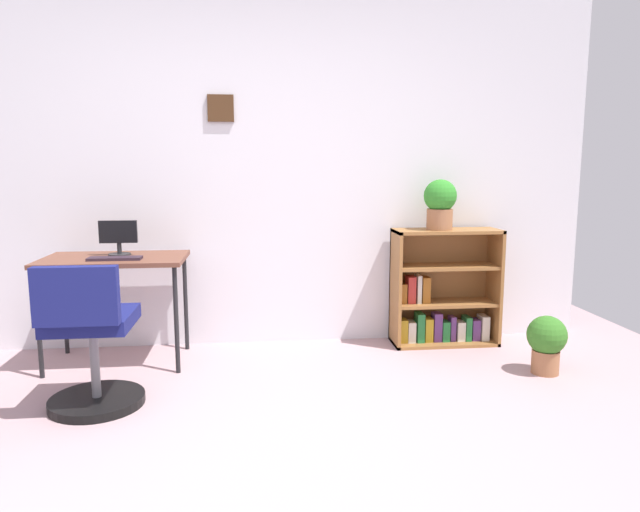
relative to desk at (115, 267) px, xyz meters
The scene contains 9 objects.
ground_plane 2.05m from the desk, 63.42° to the right, with size 6.24×6.24×0.00m, color #AF8E93.
wall_back 1.14m from the desk, 25.40° to the left, with size 5.20×0.12×2.57m.
desk is the anchor object (origin of this frame).
monitor 0.20m from the desk, 74.22° to the left, with size 0.25×0.15×0.24m.
keyboard 0.15m from the desk, 74.98° to the right, with size 0.34×0.11×0.02m, color #2E1F2B.
office_chair 0.84m from the desk, 87.07° to the right, with size 0.52×0.55×0.84m.
bookshelf_low 2.36m from the desk, ahead, with size 0.79×0.30×0.87m.
potted_plant_on_shelf 2.32m from the desk, ahead, with size 0.24×0.24×0.37m.
potted_plant_floor 2.88m from the desk, 10.48° to the right, with size 0.25×0.25×0.38m.
Camera 1 is at (0.09, -2.16, 1.33)m, focal length 32.12 mm.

